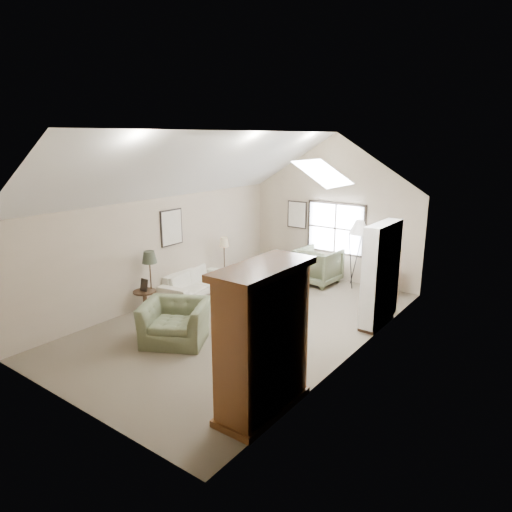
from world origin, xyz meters
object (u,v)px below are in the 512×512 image
Objects in this scene: side_table at (145,301)px; side_chair at (384,278)px; armchair_near at (175,322)px; sofa at (194,282)px; armoire at (263,340)px; armchair_far at (318,266)px; coffee_table at (270,304)px.

side_table is 5.78m from side_chair.
side_chair is at bearing 35.43° from armchair_near.
sofa is 1.66× the size of armchair_near.
armoire reaches higher than side_table.
armchair_far is at bearing 63.09° from side_table.
side_table is at bearing -124.68° from side_chair.
side_chair is at bearing -67.55° from sofa.
side_chair reaches higher than coffee_table.
armoire is at bearing -46.38° from armchair_near.
sofa is at bearing -138.22° from side_chair.
sofa is 4.76m from side_chair.
armoire is 4.31× the size of side_table.
armchair_near is 2.35m from coffee_table.
armchair_near is (-2.71, 0.87, -0.70)m from armoire.
armoire is at bearing -19.28° from side_table.
sofa is 3.99× the size of side_table.
armchair_near reaches higher than side_table.
side_table is at bearing 160.72° from armoire.
coffee_table is at bearing 97.80° from armchair_far.
armoire is 5.72m from side_chair.
sofa is at bearing 53.44° from armchair_far.
side_table is at bearing 170.09° from sofa.
sofa reaches higher than side_table.
coffee_table is (0.69, 2.24, -0.15)m from armchair_near.
armchair_far is at bearing -49.24° from sofa.
coffee_table is (0.23, -2.62, -0.24)m from armchair_far.
side_chair reaches higher than armchair_near.
side_chair is (4.02, 2.55, 0.20)m from sofa.
side_chair is (2.34, 4.81, 0.10)m from armchair_near.
side_chair is at bearing 45.89° from side_table.
armoire is at bearing 114.16° from armchair_far.
armchair_far reaches higher than side_table.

